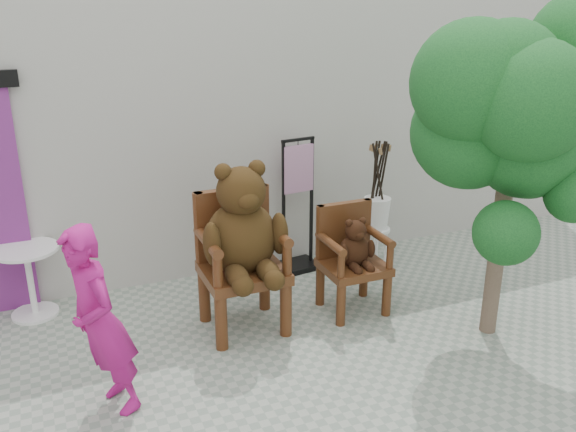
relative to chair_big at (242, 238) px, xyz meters
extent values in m
plane|color=gray|center=(0.64, -1.34, -0.90)|extent=(60.00, 60.00, 0.00)
cube|color=#ACAAA1|center=(0.64, 1.76, 0.60)|extent=(9.00, 1.00, 3.00)
cylinder|color=#3F1F0D|center=(-0.31, -0.29, -0.65)|extent=(0.11, 0.11, 0.51)
cylinder|color=#3F1F0D|center=(-0.31, 0.26, -0.65)|extent=(0.11, 0.11, 0.51)
cylinder|color=#3F1F0D|center=(0.31, -0.29, -0.65)|extent=(0.11, 0.11, 0.51)
cylinder|color=#3F1F0D|center=(0.31, 0.26, -0.65)|extent=(0.11, 0.11, 0.51)
cube|color=#3F1F0D|center=(0.00, -0.01, -0.34)|extent=(0.73, 0.67, 0.10)
cube|color=#3F1F0D|center=(0.00, 0.27, 0.04)|extent=(0.70, 0.10, 0.67)
cylinder|color=#3F1F0D|center=(-0.32, 0.27, 0.04)|extent=(0.10, 0.10, 0.67)
cylinder|color=#3F1F0D|center=(-0.32, -0.29, -0.14)|extent=(0.09, 0.09, 0.31)
cylinder|color=#3F1F0D|center=(-0.32, -0.01, 0.01)|extent=(0.10, 0.64, 0.10)
cylinder|color=#3F1F0D|center=(0.32, 0.27, 0.04)|extent=(0.10, 0.10, 0.67)
cylinder|color=#3F1F0D|center=(0.32, -0.29, -0.14)|extent=(0.09, 0.09, 0.31)
cylinder|color=#3F1F0D|center=(0.32, -0.01, 0.01)|extent=(0.10, 0.64, 0.10)
ellipsoid|color=black|center=(0.00, 0.02, -0.01)|extent=(0.65, 0.56, 0.69)
sphere|color=black|center=(0.00, -0.01, 0.44)|extent=(0.44, 0.44, 0.44)
ellipsoid|color=black|center=(0.00, -0.19, 0.41)|extent=(0.20, 0.16, 0.16)
sphere|color=black|center=(-0.15, 0.00, 0.62)|extent=(0.15, 0.15, 0.15)
sphere|color=black|center=(0.15, 0.00, 0.62)|extent=(0.15, 0.15, 0.15)
ellipsoid|color=black|center=(-0.31, -0.12, 0.04)|extent=(0.15, 0.22, 0.39)
ellipsoid|color=black|center=(-0.14, -0.27, -0.24)|extent=(0.19, 0.38, 0.19)
sphere|color=black|center=(-0.14, -0.43, -0.26)|extent=(0.19, 0.19, 0.19)
ellipsoid|color=black|center=(0.31, -0.12, 0.04)|extent=(0.15, 0.22, 0.39)
ellipsoid|color=black|center=(0.14, -0.27, -0.24)|extent=(0.19, 0.38, 0.19)
sphere|color=black|center=(0.14, -0.43, -0.26)|extent=(0.19, 0.19, 0.19)
cylinder|color=#3F1F0D|center=(0.85, -0.32, -0.69)|extent=(0.09, 0.09, 0.42)
cylinder|color=#3F1F0D|center=(0.85, 0.13, -0.69)|extent=(0.09, 0.09, 0.42)
cylinder|color=#3F1F0D|center=(1.35, -0.32, -0.69)|extent=(0.09, 0.09, 0.42)
cylinder|color=#3F1F0D|center=(1.35, 0.13, -0.69)|extent=(0.09, 0.09, 0.42)
cube|color=#3F1F0D|center=(1.10, -0.10, -0.44)|extent=(0.60, 0.55, 0.08)
cube|color=#3F1F0D|center=(1.10, 0.14, -0.13)|extent=(0.57, 0.08, 0.55)
cylinder|color=#3F1F0D|center=(0.84, 0.14, -0.13)|extent=(0.08, 0.08, 0.55)
cylinder|color=#3F1F0D|center=(0.84, -0.32, -0.28)|extent=(0.07, 0.07, 0.25)
cylinder|color=#3F1F0D|center=(0.84, -0.10, -0.15)|extent=(0.08, 0.52, 0.08)
cylinder|color=#3F1F0D|center=(1.36, 0.14, -0.13)|extent=(0.08, 0.08, 0.55)
cylinder|color=#3F1F0D|center=(1.36, -0.32, -0.28)|extent=(0.07, 0.07, 0.25)
cylinder|color=#3F1F0D|center=(1.36, -0.10, -0.15)|extent=(0.08, 0.52, 0.08)
ellipsoid|color=black|center=(1.10, -0.09, -0.27)|extent=(0.31, 0.26, 0.32)
sphere|color=black|center=(1.10, -0.11, -0.06)|extent=(0.20, 0.20, 0.20)
ellipsoid|color=black|center=(1.10, -0.19, -0.08)|extent=(0.09, 0.07, 0.07)
sphere|color=black|center=(1.03, -0.10, 0.02)|extent=(0.07, 0.07, 0.07)
sphere|color=black|center=(1.17, -0.10, 0.02)|extent=(0.07, 0.07, 0.07)
ellipsoid|color=black|center=(0.95, -0.16, -0.25)|extent=(0.07, 0.10, 0.18)
ellipsoid|color=black|center=(1.03, -0.23, -0.38)|extent=(0.09, 0.18, 0.09)
sphere|color=black|center=(1.03, -0.30, -0.39)|extent=(0.09, 0.09, 0.09)
ellipsoid|color=black|center=(1.25, -0.16, -0.25)|extent=(0.07, 0.10, 0.18)
ellipsoid|color=black|center=(1.17, -0.23, -0.38)|extent=(0.09, 0.18, 0.09)
sphere|color=black|center=(1.17, -0.30, -0.39)|extent=(0.09, 0.09, 0.09)
imported|color=#AA146F|center=(-1.34, -0.78, -0.16)|extent=(0.51, 0.63, 1.49)
cylinder|color=white|center=(-1.81, 1.01, -0.21)|extent=(0.60, 0.60, 0.03)
cylinder|color=white|center=(-1.81, 1.01, -0.55)|extent=(0.06, 0.06, 0.68)
cylinder|color=white|center=(-1.81, 1.01, -0.89)|extent=(0.44, 0.44, 0.03)
cube|color=black|center=(0.81, 0.99, -0.15)|extent=(0.03, 0.03, 1.50)
cube|color=black|center=(1.17, 1.03, -0.15)|extent=(0.03, 0.03, 1.50)
cube|color=black|center=(0.99, 1.01, 0.60)|extent=(0.40, 0.08, 0.03)
cube|color=black|center=(0.99, 1.01, -0.87)|extent=(0.49, 0.40, 0.06)
cube|color=#B0799E|center=(0.99, 1.00, 0.28)|extent=(0.36, 0.09, 0.52)
cylinder|color=black|center=(0.99, 1.01, 0.57)|extent=(0.01, 0.01, 0.08)
cylinder|color=white|center=(1.85, 0.75, -0.46)|extent=(0.32, 0.32, 0.03)
cylinder|color=white|center=(1.94, 0.83, -0.68)|extent=(0.03, 0.03, 0.44)
cylinder|color=white|center=(1.77, 0.83, -0.68)|extent=(0.03, 0.03, 0.44)
cylinder|color=white|center=(1.77, 0.66, -0.68)|extent=(0.03, 0.03, 0.44)
cylinder|color=white|center=(1.94, 0.66, -0.68)|extent=(0.03, 0.03, 0.44)
cylinder|color=black|center=(1.82, 0.79, 0.15)|extent=(0.16, 0.12, 0.79)
cylinder|color=brown|center=(1.79, 0.84, 0.47)|extent=(0.05, 0.04, 0.08)
cylinder|color=black|center=(1.89, 0.78, 0.15)|extent=(0.10, 0.10, 0.80)
cylinder|color=brown|center=(1.92, 0.81, 0.47)|extent=(0.04, 0.04, 0.08)
cylinder|color=black|center=(1.86, 0.80, 0.15)|extent=(0.18, 0.04, 0.79)
cylinder|color=brown|center=(1.86, 0.86, 0.47)|extent=(0.05, 0.04, 0.08)
cylinder|color=black|center=(1.83, 0.71, 0.15)|extent=(0.17, 0.11, 0.79)
cylinder|color=brown|center=(1.79, 0.65, 0.47)|extent=(0.05, 0.04, 0.08)
cylinder|color=black|center=(1.81, 0.78, 0.15)|extent=(0.07, 0.08, 0.80)
cylinder|color=brown|center=(1.79, 0.80, 0.47)|extent=(0.04, 0.04, 0.07)
cylinder|color=black|center=(1.90, 0.75, 0.15)|extent=(0.03, 0.19, 0.79)
cylinder|color=brown|center=(1.96, 0.75, 0.47)|extent=(0.04, 0.05, 0.08)
cylinder|color=#4D3C2E|center=(2.07, -0.94, 0.39)|extent=(0.15, 0.15, 2.58)
sphere|color=#103B19|center=(2.06, -1.14, 0.92)|extent=(0.90, 0.90, 0.90)
sphere|color=#103B19|center=(2.02, -0.51, 1.14)|extent=(0.93, 0.93, 0.93)
sphere|color=#103B19|center=(1.77, -1.13, 1.48)|extent=(0.83, 0.83, 0.83)
sphere|color=#103B19|center=(1.84, -1.34, 1.30)|extent=(0.93, 0.93, 0.93)
sphere|color=#103B19|center=(1.57, -1.00, 1.41)|extent=(0.97, 0.97, 0.97)
sphere|color=#103B19|center=(1.71, -0.84, 0.98)|extent=(0.95, 0.95, 0.95)
sphere|color=#103B19|center=(1.70, -1.40, 0.29)|extent=(0.52, 0.52, 0.52)
sphere|color=#103B19|center=(2.26, -1.50, 0.57)|extent=(0.46, 0.46, 0.46)
camera|label=1|loc=(-1.58, -4.82, 2.03)|focal=38.00mm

